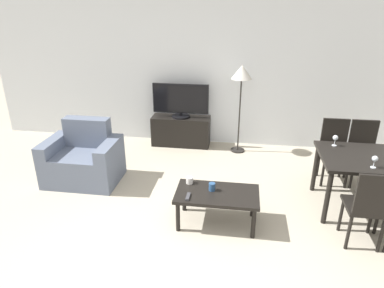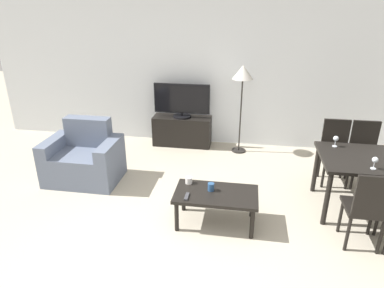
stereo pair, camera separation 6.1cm
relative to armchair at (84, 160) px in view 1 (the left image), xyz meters
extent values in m
plane|color=#B2A893|center=(1.51, -1.64, -0.32)|extent=(18.00, 18.00, 0.00)
cube|color=silver|center=(1.51, 1.78, 1.03)|extent=(7.82, 0.06, 2.70)
cube|color=slate|center=(0.00, -0.03, -0.09)|extent=(0.68, 0.74, 0.45)
cube|color=slate|center=(0.00, 0.23, 0.35)|extent=(0.68, 0.20, 0.43)
cube|color=slate|center=(-0.43, -0.03, 0.00)|extent=(0.18, 0.74, 0.63)
cube|color=slate|center=(0.43, -0.03, 0.00)|extent=(0.18, 0.74, 0.63)
cube|color=black|center=(1.17, 1.53, -0.05)|extent=(1.04, 0.37, 0.54)
cylinder|color=black|center=(1.17, 1.53, 0.23)|extent=(0.32, 0.32, 0.03)
cylinder|color=black|center=(1.17, 1.53, 0.27)|extent=(0.04, 0.04, 0.05)
cube|color=black|center=(1.17, 1.53, 0.56)|extent=(0.99, 0.04, 0.52)
cube|color=black|center=(1.17, 1.50, 0.56)|extent=(0.96, 0.01, 0.49)
cube|color=black|center=(2.02, -0.79, 0.08)|extent=(0.97, 0.54, 0.04)
cylinder|color=black|center=(1.59, -1.00, -0.13)|extent=(0.05, 0.05, 0.38)
cylinder|color=black|center=(2.45, -1.00, -0.13)|extent=(0.05, 0.05, 0.38)
cylinder|color=black|center=(1.59, -0.58, -0.13)|extent=(0.05, 0.05, 0.38)
cylinder|color=black|center=(2.45, -0.58, -0.13)|extent=(0.05, 0.05, 0.38)
cube|color=black|center=(3.80, -0.21, 0.39)|extent=(1.12, 0.90, 0.04)
cylinder|color=black|center=(3.30, -0.60, 0.03)|extent=(0.06, 0.06, 0.69)
cylinder|color=black|center=(3.30, 0.18, 0.03)|extent=(0.06, 0.06, 0.69)
cube|color=black|center=(3.60, -0.89, 0.13)|extent=(0.40, 0.40, 0.04)
cylinder|color=black|center=(3.44, -0.72, -0.10)|extent=(0.04, 0.04, 0.43)
cylinder|color=black|center=(3.76, -0.72, -0.10)|extent=(0.04, 0.04, 0.43)
cylinder|color=black|center=(3.44, -1.05, -0.10)|extent=(0.04, 0.04, 0.43)
cylinder|color=black|center=(3.76, -1.05, -0.10)|extent=(0.04, 0.04, 0.43)
cube|color=black|center=(3.60, -1.07, 0.37)|extent=(0.37, 0.04, 0.45)
cube|color=black|center=(3.99, 0.47, 0.13)|extent=(0.40, 0.40, 0.04)
cylinder|color=black|center=(3.83, 0.31, -0.10)|extent=(0.04, 0.04, 0.43)
cylinder|color=black|center=(4.16, 0.31, -0.10)|extent=(0.04, 0.04, 0.43)
cylinder|color=black|center=(3.83, 0.63, -0.10)|extent=(0.04, 0.04, 0.43)
cylinder|color=black|center=(4.16, 0.63, -0.10)|extent=(0.04, 0.04, 0.43)
cube|color=black|center=(3.99, 0.65, 0.37)|extent=(0.37, 0.04, 0.45)
cylinder|color=black|center=(3.83, -0.72, -0.10)|extent=(0.04, 0.04, 0.43)
cube|color=black|center=(3.60, 0.47, 0.13)|extent=(0.40, 0.40, 0.04)
cylinder|color=black|center=(3.44, 0.31, -0.10)|extent=(0.04, 0.04, 0.43)
cylinder|color=black|center=(3.76, 0.31, -0.10)|extent=(0.04, 0.04, 0.43)
cylinder|color=black|center=(3.44, 0.63, -0.10)|extent=(0.04, 0.04, 0.43)
cylinder|color=black|center=(3.76, 0.63, -0.10)|extent=(0.04, 0.04, 0.43)
cube|color=black|center=(3.60, 0.65, 0.37)|extent=(0.37, 0.04, 0.45)
cylinder|color=black|center=(2.22, 1.39, -0.31)|extent=(0.24, 0.24, 0.02)
cylinder|color=black|center=(2.22, 1.39, 0.34)|extent=(0.02, 0.02, 1.26)
cone|color=beige|center=(2.22, 1.39, 1.08)|extent=(0.34, 0.34, 0.23)
cube|color=#38383D|center=(1.70, -0.94, 0.11)|extent=(0.04, 0.15, 0.02)
cylinder|color=white|center=(1.67, -0.62, 0.14)|extent=(0.08, 0.08, 0.08)
cylinder|color=navy|center=(1.95, -0.75, 0.15)|extent=(0.08, 0.08, 0.09)
cylinder|color=silver|center=(3.75, -0.50, 0.42)|extent=(0.06, 0.06, 0.01)
cylinder|color=silver|center=(3.75, -0.50, 0.45)|extent=(0.01, 0.01, 0.07)
sphere|color=silver|center=(3.75, -0.50, 0.52)|extent=(0.07, 0.07, 0.07)
cylinder|color=silver|center=(3.46, 0.09, 0.42)|extent=(0.06, 0.06, 0.01)
cylinder|color=silver|center=(3.46, 0.09, 0.45)|extent=(0.01, 0.01, 0.07)
sphere|color=silver|center=(3.46, 0.09, 0.52)|extent=(0.07, 0.07, 0.07)
camera|label=1|loc=(2.24, -4.23, 2.17)|focal=32.00mm
camera|label=2|loc=(2.30, -4.22, 2.17)|focal=32.00mm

